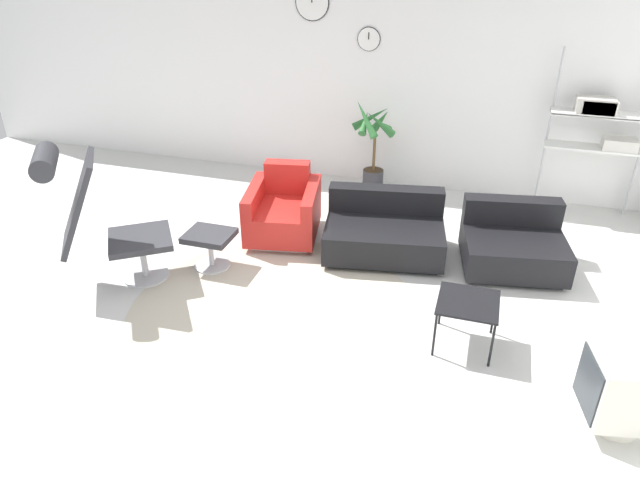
# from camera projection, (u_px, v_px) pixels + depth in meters

# --- Properties ---
(ground_plane) EXTENTS (12.00, 12.00, 0.00)m
(ground_plane) POSITION_uv_depth(u_px,v_px,m) (289.00, 302.00, 5.17)
(ground_plane) COLOR silver
(wall_back) EXTENTS (12.00, 0.09, 2.80)m
(wall_back) POSITION_uv_depth(u_px,v_px,m) (371.00, 73.00, 7.07)
(wall_back) COLOR white
(wall_back) RESTS_ON ground_plane
(round_rug) EXTENTS (2.59, 2.59, 0.01)m
(round_rug) POSITION_uv_depth(u_px,v_px,m) (274.00, 310.00, 5.06)
(round_rug) COLOR #BCB29E
(round_rug) RESTS_ON ground_plane
(lounge_chair) EXTENTS (1.15, 1.04, 1.36)m
(lounge_chair) POSITION_uv_depth(u_px,v_px,m) (92.00, 208.00, 5.08)
(lounge_chair) COLOR #BCBCC1
(lounge_chair) RESTS_ON ground_plane
(ottoman) EXTENTS (0.45, 0.39, 0.37)m
(ottoman) POSITION_uv_depth(u_px,v_px,m) (210.00, 242.00, 5.60)
(ottoman) COLOR #BCBCC1
(ottoman) RESTS_ON ground_plane
(armchair_red) EXTENTS (0.89, 1.00, 0.74)m
(armchair_red) POSITION_uv_depth(u_px,v_px,m) (284.00, 212.00, 6.18)
(armchair_red) COLOR silver
(armchair_red) RESTS_ON ground_plane
(couch_low) EXTENTS (1.32, 1.03, 0.62)m
(couch_low) POSITION_uv_depth(u_px,v_px,m) (384.00, 232.00, 5.87)
(couch_low) COLOR black
(couch_low) RESTS_ON ground_plane
(couch_second) EXTENTS (1.09, 0.99, 0.62)m
(couch_second) POSITION_uv_depth(u_px,v_px,m) (513.00, 245.00, 5.62)
(couch_second) COLOR black
(couch_second) RESTS_ON ground_plane
(side_table) EXTENTS (0.47, 0.47, 0.42)m
(side_table) POSITION_uv_depth(u_px,v_px,m) (468.00, 305.00, 4.47)
(side_table) COLOR black
(side_table) RESTS_ON ground_plane
(crt_television) EXTENTS (0.55, 0.52, 0.58)m
(crt_television) POSITION_uv_depth(u_px,v_px,m) (623.00, 390.00, 3.74)
(crt_television) COLOR beige
(crt_television) RESTS_ON ground_plane
(potted_plant) EXTENTS (0.61, 0.64, 1.21)m
(potted_plant) POSITION_uv_depth(u_px,v_px,m) (373.00, 150.00, 7.06)
(potted_plant) COLOR #333338
(potted_plant) RESTS_ON ground_plane
(shelf_unit) EXTENTS (1.06, 0.28, 1.87)m
(shelf_unit) POSITION_uv_depth(u_px,v_px,m) (601.00, 120.00, 6.25)
(shelf_unit) COLOR #BCBCC1
(shelf_unit) RESTS_ON ground_plane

